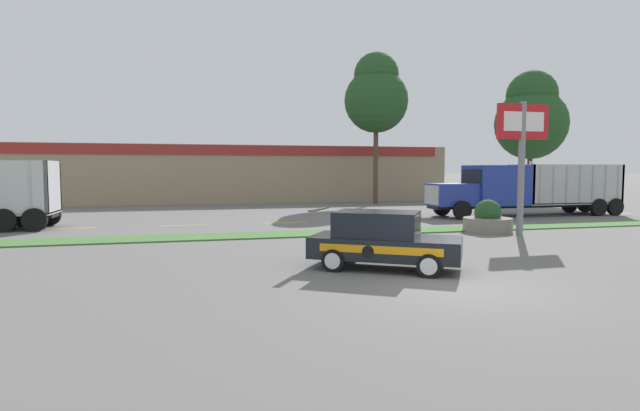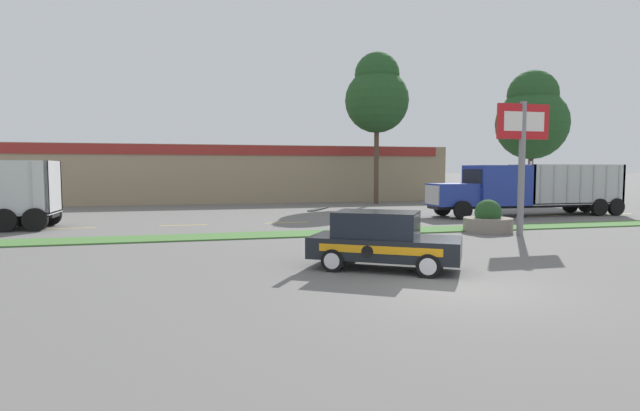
% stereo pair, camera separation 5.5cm
% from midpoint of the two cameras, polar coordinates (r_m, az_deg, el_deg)
% --- Properties ---
extents(ground_plane, '(600.00, 600.00, 0.00)m').
position_cam_midpoint_polar(ground_plane, '(12.88, 15.10, -8.93)').
color(ground_plane, slate).
extents(grass_verge, '(120.00, 2.05, 0.06)m').
position_cam_midpoint_polar(grass_verge, '(22.50, 2.00, -3.13)').
color(grass_verge, '#477538').
rests_on(grass_verge, ground_plane).
extents(centre_line_2, '(2.40, 0.14, 0.01)m').
position_cam_midpoint_polar(centre_line_2, '(27.31, -26.68, -2.33)').
color(centre_line_2, yellow).
rests_on(centre_line_2, ground_plane).
extents(centre_line_3, '(2.40, 0.14, 0.01)m').
position_cam_midpoint_polar(centre_line_3, '(26.64, -15.27, -2.19)').
color(centre_line_3, yellow).
rests_on(centre_line_3, ground_plane).
extents(centre_line_4, '(2.40, 0.14, 0.01)m').
position_cam_midpoint_polar(centre_line_4, '(27.06, -3.76, -1.96)').
color(centre_line_4, yellow).
rests_on(centre_line_4, ground_plane).
extents(centre_line_5, '(2.40, 0.14, 0.01)m').
position_cam_midpoint_polar(centre_line_5, '(28.51, 6.99, -1.67)').
color(centre_line_5, yellow).
rests_on(centre_line_5, ground_plane).
extents(centre_line_6, '(2.40, 0.14, 0.01)m').
position_cam_midpoint_polar(centre_line_6, '(30.84, 16.41, -1.36)').
color(centre_line_6, yellow).
rests_on(centre_line_6, ground_plane).
extents(centre_line_7, '(2.40, 0.14, 0.01)m').
position_cam_midpoint_polar(centre_line_7, '(33.89, 24.31, -1.08)').
color(centre_line_7, yellow).
rests_on(centre_line_7, ground_plane).
extents(centre_line_8, '(2.40, 0.14, 0.01)m').
position_cam_midpoint_polar(centre_line_8, '(37.47, 30.81, -0.83)').
color(centre_line_8, yellow).
rests_on(centre_line_8, ground_plane).
extents(dump_truck_lead, '(12.57, 2.76, 3.37)m').
position_cam_midpoint_polar(dump_truck_lead, '(32.75, 20.88, 1.68)').
color(dump_truck_lead, black).
rests_on(dump_truck_lead, ground_plane).
extents(rally_car, '(4.60, 3.81, 1.70)m').
position_cam_midpoint_polar(rally_car, '(14.60, 7.20, -3.87)').
color(rally_car, black).
rests_on(rally_car, ground_plane).
extents(store_sign_post, '(2.47, 0.28, 5.80)m').
position_cam_midpoint_polar(store_sign_post, '(23.55, 22.19, 6.80)').
color(store_sign_post, gray).
rests_on(store_sign_post, ground_plane).
extents(stone_planter, '(2.21, 2.21, 1.50)m').
position_cam_midpoint_polar(stone_planter, '(24.28, 18.70, -1.62)').
color(stone_planter, gray).
rests_on(stone_planter, ground_plane).
extents(store_building_backdrop, '(41.81, 12.10, 4.91)m').
position_cam_midpoint_polar(store_building_backdrop, '(47.91, -12.24, 3.57)').
color(store_building_backdrop, '#9E896B').
rests_on(store_building_backdrop, ground_plane).
extents(tree_behind_left, '(5.23, 5.23, 12.41)m').
position_cam_midpoint_polar(tree_behind_left, '(42.04, 6.56, 12.49)').
color(tree_behind_left, brown).
rests_on(tree_behind_left, ground_plane).
extents(tree_behind_centre, '(5.99, 5.99, 11.22)m').
position_cam_midpoint_polar(tree_behind_centre, '(46.55, 23.11, 9.31)').
color(tree_behind_centre, brown).
rests_on(tree_behind_centre, ground_plane).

